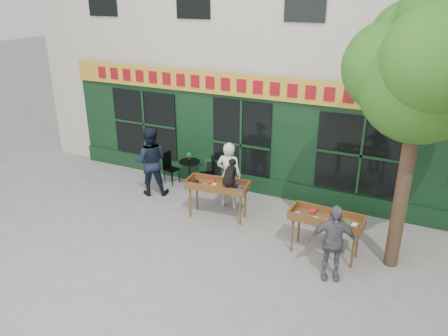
{
  "coord_description": "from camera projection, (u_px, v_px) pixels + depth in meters",
  "views": [
    {
      "loc": [
        4.49,
        -8.15,
        5.32
      ],
      "look_at": [
        0.34,
        0.5,
        1.39
      ],
      "focal_mm": 35.0,
      "sensor_mm": 36.0,
      "label": 1
    }
  ],
  "objects": [
    {
      "name": "dog",
      "position": [
        230.0,
        173.0,
        10.35
      ],
      "size": [
        0.41,
        0.64,
        0.6
      ],
      "primitive_type": null,
      "rotation": [
        0.0,
        0.0,
        0.12
      ],
      "color": "black",
      "rests_on": "book_cart_center"
    },
    {
      "name": "book_cart_center",
      "position": [
        218.0,
        187.0,
        10.71
      ],
      "size": [
        1.56,
        0.79,
        0.99
      ],
      "rotation": [
        0.0,
        0.0,
        0.12
      ],
      "color": "brown",
      "rests_on": "ground"
    },
    {
      "name": "ground",
      "position": [
        202.0,
        226.0,
        10.61
      ],
      "size": [
        80.0,
        80.0,
        0.0
      ],
      "primitive_type": "plane",
      "color": "slate",
      "rests_on": "ground"
    },
    {
      "name": "building",
      "position": [
        289.0,
        1.0,
        13.71
      ],
      "size": [
        14.0,
        7.26,
        10.0
      ],
      "color": "beige",
      "rests_on": "ground"
    },
    {
      "name": "potted_plant",
      "position": [
        189.0,
        157.0,
        12.45
      ],
      "size": [
        0.15,
        0.11,
        0.27
      ],
      "primitive_type": "imported",
      "rotation": [
        0.0,
        0.0,
        0.11
      ],
      "color": "gray",
      "rests_on": "bistro_table"
    },
    {
      "name": "man_right",
      "position": [
        332.0,
        242.0,
        8.43
      ],
      "size": [
        1.0,
        0.65,
        1.58
      ],
      "primitive_type": "imported",
      "rotation": [
        0.0,
        0.0,
        0.31
      ],
      "color": "#55555A",
      "rests_on": "ground"
    },
    {
      "name": "bistro_chair_left",
      "position": [
        169.0,
        165.0,
        12.76
      ],
      "size": [
        0.42,
        0.41,
        0.95
      ],
      "rotation": [
        0.0,
        0.0,
        1.42
      ],
      "color": "black",
      "rests_on": "ground"
    },
    {
      "name": "man_left",
      "position": [
        151.0,
        161.0,
        11.95
      ],
      "size": [
        1.16,
        1.07,
        1.93
      ],
      "primitive_type": "imported",
      "rotation": [
        0.0,
        0.0,
        3.6
      ],
      "color": "black",
      "rests_on": "ground"
    },
    {
      "name": "bistro_table",
      "position": [
        190.0,
        168.0,
        12.58
      ],
      "size": [
        0.6,
        0.6,
        0.76
      ],
      "color": "black",
      "rests_on": "ground"
    },
    {
      "name": "bistro_chair_right",
      "position": [
        210.0,
        170.0,
        12.41
      ],
      "size": [
        0.51,
        0.51,
        0.95
      ],
      "rotation": [
        0.0,
        0.0,
        -0.94
      ],
      "color": "black",
      "rests_on": "ground"
    },
    {
      "name": "book_cart_right",
      "position": [
        326.0,
        221.0,
        9.16
      ],
      "size": [
        1.52,
        0.68,
        0.99
      ],
      "rotation": [
        0.0,
        0.0,
        -0.04
      ],
      "color": "brown",
      "rests_on": "ground"
    },
    {
      "name": "woman",
      "position": [
        229.0,
        175.0,
        11.23
      ],
      "size": [
        0.7,
        0.5,
        1.78
      ],
      "primitive_type": "imported",
      "rotation": [
        0.0,
        0.0,
        3.26
      ],
      "color": "silver",
      "rests_on": "ground"
    },
    {
      "name": "chalkboard",
      "position": [
        214.0,
        173.0,
        12.61
      ],
      "size": [
        0.58,
        0.27,
        0.79
      ],
      "rotation": [
        0.0,
        0.0,
        0.15
      ],
      "color": "black",
      "rests_on": "ground"
    },
    {
      "name": "street_tree",
      "position": [
        427.0,
        65.0,
        7.62
      ],
      "size": [
        3.05,
        2.9,
        5.6
      ],
      "color": "#382619",
      "rests_on": "ground"
    }
  ]
}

